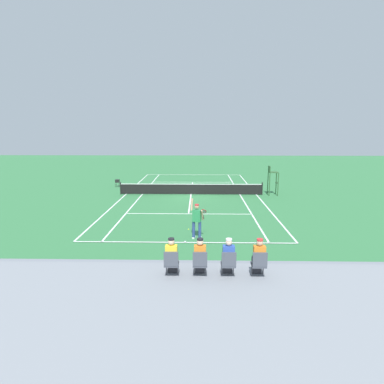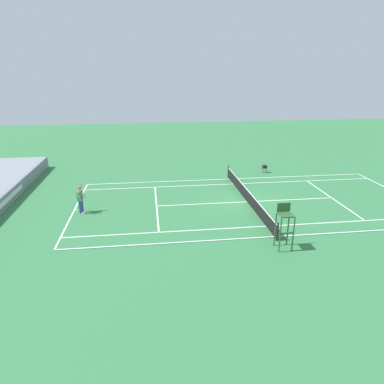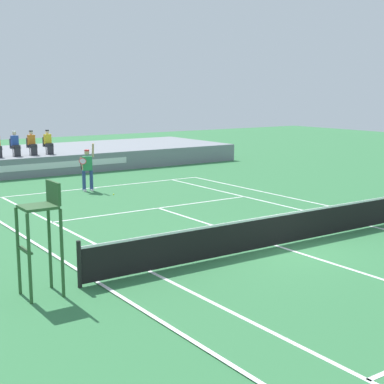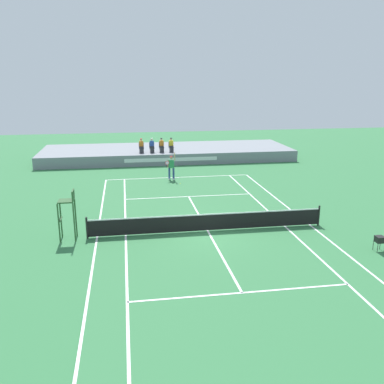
% 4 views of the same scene
% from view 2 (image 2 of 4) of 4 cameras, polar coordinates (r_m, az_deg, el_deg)
% --- Properties ---
extents(ground_plane, '(80.00, 80.00, 0.00)m').
position_cam_2_polar(ground_plane, '(24.90, 9.03, -1.65)').
color(ground_plane, '#337542').
extents(court, '(11.08, 23.88, 0.03)m').
position_cam_2_polar(court, '(24.90, 9.03, -1.63)').
color(court, '#337542').
rests_on(court, ground).
extents(net, '(11.98, 0.10, 1.07)m').
position_cam_2_polar(net, '(24.72, 9.09, -0.52)').
color(net, black).
rests_on(net, ground).
extents(tennis_player, '(0.83, 0.61, 2.08)m').
position_cam_2_polar(tennis_player, '(23.50, -17.92, -1.10)').
color(tennis_player, navy).
rests_on(tennis_player, ground).
extents(tennis_ball, '(0.07, 0.07, 0.07)m').
position_cam_2_polar(tennis_ball, '(24.04, -14.00, -2.71)').
color(tennis_ball, '#D1E533').
rests_on(tennis_ball, ground).
extents(umpire_chair, '(0.77, 0.77, 2.44)m').
position_cam_2_polar(umpire_chair, '(18.45, 15.03, -4.62)').
color(umpire_chair, '#2D562D').
rests_on(umpire_chair, ground).
extents(ball_hopper, '(0.36, 0.36, 0.70)m').
position_cam_2_polar(ball_hopper, '(32.25, 11.89, 4.14)').
color(ball_hopper, black).
rests_on(ball_hopper, ground).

